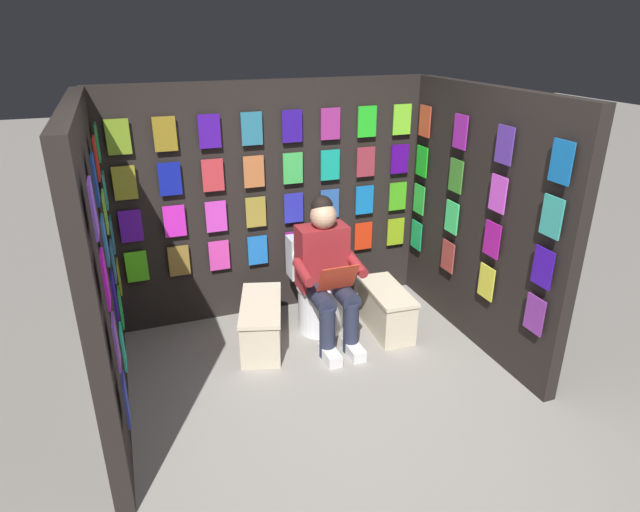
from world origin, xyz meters
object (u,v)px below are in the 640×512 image
comic_longbox_far (262,324)px  comic_longbox_near (386,309)px  toilet (317,290)px  person_reading (327,272)px

comic_longbox_far → comic_longbox_near: bearing=-170.7°
toilet → comic_longbox_far: (0.53, 0.15, -0.14)m
comic_longbox_near → person_reading: bearing=-2.2°
comic_longbox_near → comic_longbox_far: comic_longbox_near is taller
toilet → comic_longbox_near: size_ratio=1.16×
person_reading → comic_longbox_far: bearing=-9.1°
toilet → comic_longbox_near: toilet is taller
toilet → person_reading: (-0.00, 0.23, 0.27)m
toilet → comic_longbox_near: bearing=151.3°
comic_longbox_near → toilet: bearing=-24.8°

